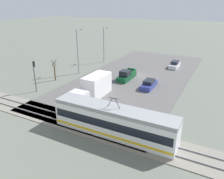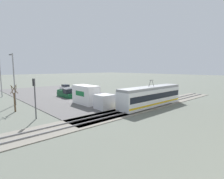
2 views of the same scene
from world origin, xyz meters
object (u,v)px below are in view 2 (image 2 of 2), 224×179
sedan_car_1 (92,93)px  street_lamp_near_crossing (14,76)px  sedan_car_0 (66,87)px  traffic_light_pole (35,93)px  street_lamp_mid_block (0,76)px  light_rail_tram (151,96)px  box_truck (90,96)px  street_tree (15,100)px  pickup_truck (66,94)px

sedan_car_1 → street_lamp_near_crossing: street_lamp_near_crossing is taller
sedan_car_0 → sedan_car_1: (1.08, 15.18, -0.04)m
traffic_light_pole → street_lamp_mid_block: size_ratio=0.61×
light_rail_tram → box_truck: light_rail_tram is taller
street_tree → street_lamp_near_crossing: size_ratio=0.45×
street_lamp_near_crossing → light_rail_tram: bearing=134.8°
box_truck → pickup_truck: size_ratio=1.64×
light_rail_tram → box_truck: 10.72m
light_rail_tram → sedan_car_1: 16.02m
box_truck → traffic_light_pole: bearing=11.5°
light_rail_tram → sedan_car_0: (0.13, -31.12, -0.99)m
sedan_car_0 → street_lamp_mid_block: street_lamp_mid_block is taller
light_rail_tram → sedan_car_0: 31.13m
sedan_car_0 → street_lamp_mid_block: (17.25, 2.66, 4.21)m
light_rail_tram → traffic_light_pole: 18.55m
street_lamp_near_crossing → pickup_truck: bearing=-175.2°
sedan_car_0 → traffic_light_pole: size_ratio=0.88×
traffic_light_pole → street_tree: traffic_light_pole is taller
street_lamp_mid_block → traffic_light_pole: bearing=89.4°
sedan_car_0 → street_lamp_mid_block: size_ratio=0.54×
traffic_light_pole → street_tree: 6.17m
sedan_car_0 → sedan_car_1: bearing=85.9°
pickup_truck → sedan_car_0: 14.42m
street_lamp_mid_block → street_lamp_near_crossing: bearing=90.7°
sedan_car_1 → street_lamp_mid_block: bearing=-37.7°
box_truck → street_tree: 11.71m
sedan_car_1 → box_truck: bearing=52.7°
light_rail_tram → sedan_car_1: (1.21, -15.94, -1.03)m
traffic_light_pole → street_lamp_near_crossing: bearing=-91.9°
street_lamp_mid_block → street_tree: bearing=85.7°
pickup_truck → box_truck: bearing=84.5°
light_rail_tram → pickup_truck: size_ratio=2.56×
box_truck → street_tree: (11.06, -3.85, 0.23)m
sedan_car_0 → street_lamp_mid_block: 17.96m
street_lamp_mid_block → box_truck: bearing=115.1°
pickup_truck → street_lamp_mid_block: size_ratio=0.66×
sedan_car_0 → street_tree: street_tree is taller
traffic_light_pole → street_lamp_mid_block: 22.99m
traffic_light_pole → box_truck: bearing=-168.5°
box_truck → street_lamp_near_crossing: 14.19m
box_truck → sedan_car_0: box_truck is taller
box_truck → sedan_car_1: bearing=-127.3°
light_rail_tram → sedan_car_0: light_rail_tram is taller
street_lamp_mid_block → light_rail_tram: bearing=121.4°
light_rail_tram → street_lamp_near_crossing: bearing=-45.2°
sedan_car_0 → sedan_car_1: 15.22m
pickup_truck → light_rail_tram: bearing=109.9°
light_rail_tram → street_lamp_mid_block: (17.38, -28.45, 3.22)m
sedan_car_1 → street_lamp_mid_block: size_ratio=0.54×
street_tree → street_lamp_near_crossing: street_lamp_near_crossing is taller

